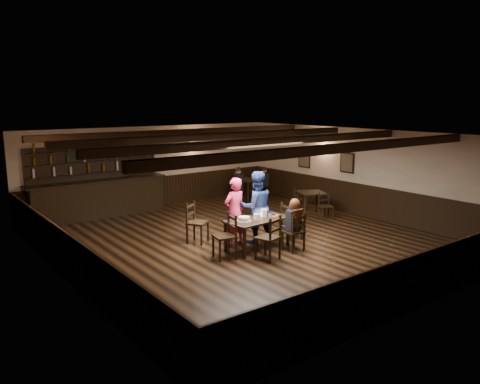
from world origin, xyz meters
TOP-DOWN VIEW (x-y plane):
  - ground at (0.00, 0.00)m, footprint 10.00×10.00m
  - room_shell at (0.01, 0.04)m, footprint 9.02×10.02m
  - dining_table at (-0.19, -0.76)m, footprint 1.63×0.91m
  - chair_near_left at (-0.47, -1.58)m, footprint 0.59×0.57m
  - chair_near_right at (0.39, -1.47)m, footprint 0.44×0.42m
  - chair_end_left at (-1.14, -0.86)m, footprint 0.55×0.57m
  - chair_end_right at (0.96, -0.64)m, footprint 0.44×0.46m
  - chair_far_pushed at (-1.12, 0.63)m, footprint 0.65×0.65m
  - woman_pink at (-0.44, -0.16)m, footprint 0.64×0.45m
  - man_blue at (0.14, -0.29)m, footprint 1.05×0.92m
  - seated_person at (0.39, -1.41)m, footprint 0.35×0.52m
  - cake at (-0.59, -0.75)m, footprint 0.34×0.34m
  - plate_stack_a at (-0.28, -0.83)m, footprint 0.15×0.15m
  - plate_stack_b at (0.04, -0.71)m, footprint 0.16×0.16m
  - tea_light at (-0.11, -0.64)m, footprint 0.05×0.05m
  - salt_shaker at (0.13, -0.81)m, footprint 0.03×0.03m
  - pepper_shaker at (0.29, -0.82)m, footprint 0.03×0.03m
  - drink_glass at (0.10, -0.63)m, footprint 0.07×0.07m
  - menu_red at (0.32, -0.78)m, footprint 0.32×0.29m
  - menu_blue at (0.37, -0.61)m, footprint 0.34×0.26m
  - bar_counter at (-2.07, 4.72)m, footprint 4.25×0.70m
  - back_table_a at (3.25, 0.83)m, footprint 0.98×0.98m
  - back_table_b at (3.09, 3.86)m, footprint 0.95×0.95m
  - bg_patron_left at (2.61, 3.75)m, footprint 0.33×0.43m
  - bg_patron_right at (3.80, 3.76)m, footprint 0.26×0.36m

SIDE VIEW (x-z plane):
  - ground at x=0.00m, z-range 0.00..0.00m
  - chair_near_right at x=0.39m, z-range 0.08..1.01m
  - chair_end_right at x=0.96m, z-range 0.08..1.05m
  - chair_near_left at x=-0.47m, z-range 0.09..1.11m
  - chair_end_left at x=-1.14m, z-range 0.09..1.11m
  - chair_far_pushed at x=-1.12m, z-range 0.09..1.12m
  - back_table_a at x=3.25m, z-range 0.27..1.02m
  - back_table_b at x=3.09m, z-range 0.28..1.03m
  - dining_table at x=-0.19m, z-range 0.29..1.05m
  - bar_counter at x=-2.07m, z-range -0.37..1.83m
  - menu_red at x=0.32m, z-range 0.75..0.76m
  - menu_blue at x=0.37m, z-range 0.75..0.76m
  - tea_light at x=-0.11m, z-range 0.75..0.80m
  - pepper_shaker at x=0.29m, z-range 0.75..0.83m
  - salt_shaker at x=0.13m, z-range 0.75..0.83m
  - cake at x=-0.59m, z-range 0.75..0.85m
  - bg_patron_right at x=3.80m, z-range 0.46..1.15m
  - drink_glass at x=0.10m, z-range 0.75..0.87m
  - plate_stack_a at x=-0.28m, z-range 0.75..0.89m
  - seated_person at x=0.39m, z-range 0.42..1.26m
  - woman_pink at x=-0.44m, z-range 0.00..1.69m
  - plate_stack_b at x=0.04m, z-range 0.75..0.94m
  - bg_patron_left at x=2.61m, z-range 0.47..1.25m
  - man_blue at x=0.14m, z-range 0.00..1.81m
  - room_shell at x=0.01m, z-range 0.39..3.10m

